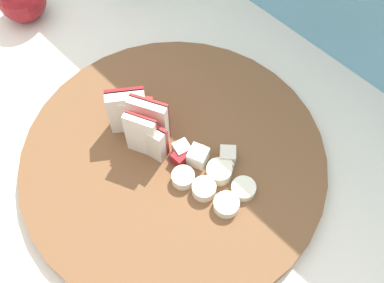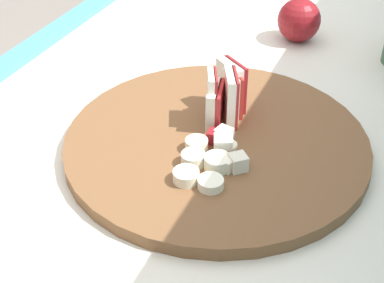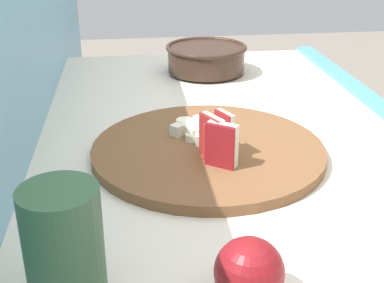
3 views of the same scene
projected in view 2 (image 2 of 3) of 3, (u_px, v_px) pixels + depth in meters
cutting_board at (216, 143)px, 0.70m from camera, size 0.37×0.37×0.02m
apple_wedge_fan at (225, 95)px, 0.71m from camera, size 0.09×0.05×0.07m
apple_dice_pile at (226, 148)px, 0.66m from camera, size 0.07×0.06×0.02m
banana_slice_rows at (204, 163)px, 0.64m from camera, size 0.09×0.07×0.02m
whole_apple at (299, 20)px, 0.92m from camera, size 0.07×0.07×0.07m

